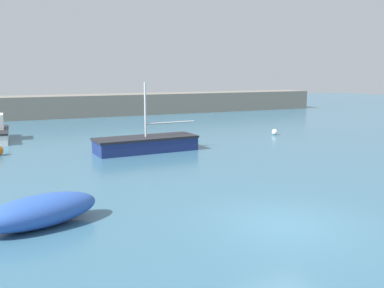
# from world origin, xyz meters

# --- Properties ---
(ground_plane) EXTENTS (120.00, 120.00, 0.20)m
(ground_plane) POSITION_xyz_m (0.00, 0.00, -0.10)
(ground_plane) COLOR #38667F
(harbor_breakwater) EXTENTS (53.03, 3.70, 2.07)m
(harbor_breakwater) POSITION_xyz_m (0.00, 33.20, 1.04)
(harbor_breakwater) COLOR slate
(harbor_breakwater) RESTS_ON ground_plane
(open_tender_yellow) EXTENTS (3.67, 2.37, 0.89)m
(open_tender_yellow) POSITION_xyz_m (-6.39, 2.77, 0.45)
(open_tender_yellow) COLOR #2D56B7
(open_tender_yellow) RESTS_ON ground_plane
(sailboat_short_mast) EXTENTS (5.80, 2.20, 3.76)m
(sailboat_short_mast) POSITION_xyz_m (0.00, 12.53, 0.42)
(sailboat_short_mast) COLOR navy
(sailboat_short_mast) RESTS_ON ground_plane
(mooring_buoy_white) EXTENTS (0.40, 0.40, 0.40)m
(mooring_buoy_white) POSITION_xyz_m (10.10, 14.77, 0.20)
(mooring_buoy_white) COLOR white
(mooring_buoy_white) RESTS_ON ground_plane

